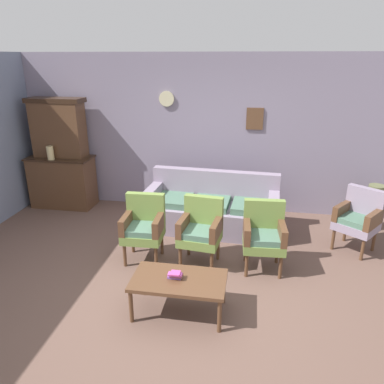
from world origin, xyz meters
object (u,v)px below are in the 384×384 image
armchair_by_doorway (201,229)px  armchair_row_middle (264,233)px  coffee_table (179,282)px  floor_vase_by_wall (373,207)px  wingback_chair_by_fireplace (359,217)px  floral_couch (212,210)px  side_cabinet (63,182)px  vase_on_cabinet (50,153)px  armchair_near_couch_end (144,225)px  book_stack_on_table (175,275)px

armchair_by_doorway → armchair_row_middle: 0.82m
coffee_table → floor_vase_by_wall: (2.65, 2.56, -0.01)m
armchair_row_middle → wingback_chair_by_fireplace: 1.51m
floral_couch → armchair_by_doorway: size_ratio=2.34×
side_cabinet → armchair_by_doorway: bearing=-29.8°
armchair_row_middle → floor_vase_by_wall: (1.76, 1.50, -0.13)m
wingback_chair_by_fireplace → floor_vase_by_wall: wingback_chair_by_fireplace is taller
wingback_chair_by_fireplace → coffee_table: (-2.22, -1.79, -0.12)m
armchair_row_middle → coffee_table: size_ratio=0.90×
floral_couch → armchair_row_middle: bearing=-53.5°
vase_on_cabinet → floral_couch: bearing=-7.0°
armchair_row_middle → coffee_table: armchair_row_middle is taller
vase_on_cabinet → floral_couch: size_ratio=0.11×
armchair_near_couch_end → armchair_by_doorway: same height
armchair_near_couch_end → wingback_chair_by_fireplace: (2.91, 0.75, 0.00)m
side_cabinet → armchair_near_couch_end: size_ratio=1.28×
coffee_table → book_stack_on_table: book_stack_on_table is taller
armchair_by_doorway → floor_vase_by_wall: (2.57, 1.50, -0.13)m
armchair_by_doorway → wingback_chair_by_fireplace: same height
side_cabinet → wingback_chair_by_fireplace: size_ratio=1.28×
floral_couch → floor_vase_by_wall: 2.58m
armchair_row_middle → floor_vase_by_wall: 2.31m
armchair_near_couch_end → armchair_row_middle: size_ratio=1.00×
coffee_table → side_cabinet: bearing=135.5°
armchair_row_middle → armchair_by_doorway: bearing=179.8°
floral_couch → book_stack_on_table: (-0.14, -2.13, 0.14)m
armchair_near_couch_end → armchair_by_doorway: size_ratio=1.00×
side_cabinet → armchair_by_doorway: side_cabinet is taller
side_cabinet → armchair_near_couch_end: (2.02, -1.62, 0.03)m
vase_on_cabinet → floral_couch: vase_on_cabinet is taller
wingback_chair_by_fireplace → floor_vase_by_wall: size_ratio=1.23×
floor_vase_by_wall → wingback_chair_by_fireplace: bearing=-119.2°
floral_couch → armchair_row_middle: (0.79, -1.07, 0.17)m
armchair_row_middle → book_stack_on_table: (-0.93, -1.06, -0.04)m
floral_couch → floor_vase_by_wall: floral_couch is taller
vase_on_cabinet → book_stack_on_table: bearing=-42.2°
coffee_table → floor_vase_by_wall: 3.69m
wingback_chair_by_fireplace → armchair_row_middle: bearing=-151.2°
armchair_near_couch_end → armchair_row_middle: same height
side_cabinet → armchair_row_middle: (3.61, -1.60, 0.03)m
vase_on_cabinet → armchair_by_doorway: (2.86, -1.42, -0.55)m
floral_couch → armchair_near_couch_end: 1.36m
armchair_by_doorway → wingback_chair_by_fireplace: (2.14, 0.73, 0.00)m
armchair_row_middle → coffee_table: (-0.90, -1.06, -0.12)m
wingback_chair_by_fireplace → book_stack_on_table: size_ratio=5.61×
wingback_chair_by_fireplace → armchair_near_couch_end: bearing=-165.6°
armchair_near_couch_end → coffee_table: 1.26m
armchair_near_couch_end → floor_vase_by_wall: (3.34, 1.52, -0.13)m
armchair_by_doorway → book_stack_on_table: (-0.12, -1.07, -0.04)m
vase_on_cabinet → armchair_near_couch_end: bearing=-34.6°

